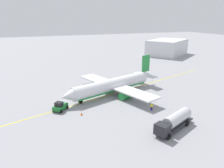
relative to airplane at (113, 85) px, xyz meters
name	(u,v)px	position (x,y,z in m)	size (l,w,h in m)	color
ground_plane	(112,94)	(0.49, 0.16, -2.58)	(400.00, 400.00, 0.00)	#939399
airplane	(113,85)	(0.00, 0.00, 0.00)	(31.75, 28.56, 9.50)	white
fuel_tanker	(174,121)	(-3.24, 22.82, -0.85)	(10.92, 6.55, 3.15)	#2D2D33
pushback_tug	(60,106)	(15.71, 5.82, -1.57)	(3.98, 4.07, 2.20)	#196B28
refueling_worker	(152,107)	(-3.98, 13.60, -1.76)	(0.63, 0.59, 1.71)	navy
safety_cone_nose	(82,114)	(11.76, 10.08, -2.28)	(0.54, 0.54, 0.60)	#F2590F
distant_hangar	(167,47)	(-52.73, -48.63, 1.63)	(29.12, 26.63, 8.44)	silver
taxi_line_marking	(112,94)	(0.49, 0.16, -2.57)	(89.65, 0.30, 0.01)	yellow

